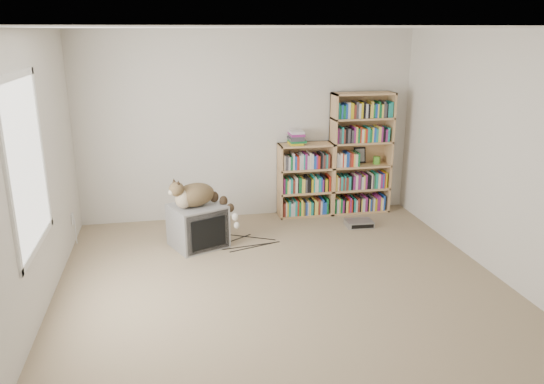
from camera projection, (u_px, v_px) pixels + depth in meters
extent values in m
cube|color=tan|center=(289.00, 299.00, 5.09)|extent=(4.50, 5.00, 0.01)
cube|color=beige|center=(249.00, 126.00, 7.07)|extent=(4.50, 0.02, 2.50)
cube|color=beige|center=(416.00, 316.00, 2.38)|extent=(4.50, 0.02, 2.50)
cube|color=beige|center=(22.00, 188.00, 4.31)|extent=(0.02, 5.00, 2.50)
cube|color=beige|center=(516.00, 162.00, 5.14)|extent=(0.02, 5.00, 2.50)
cube|color=white|center=(292.00, 28.00, 4.36)|extent=(4.50, 5.00, 0.02)
cube|color=white|center=(27.00, 164.00, 4.46)|extent=(0.02, 1.22, 1.52)
cube|color=gray|center=(198.00, 226.00, 6.29)|extent=(0.75, 0.72, 0.51)
cube|color=black|center=(208.00, 232.00, 6.09)|extent=(0.51, 0.24, 0.47)
cube|color=black|center=(209.00, 233.00, 6.08)|extent=(0.40, 0.18, 0.36)
cube|color=black|center=(194.00, 224.00, 6.38)|extent=(0.44, 0.41, 0.31)
ellipsoid|color=#382617|center=(195.00, 195.00, 6.16)|extent=(0.59, 0.52, 0.27)
ellipsoid|color=#382617|center=(204.00, 194.00, 6.24)|extent=(0.31, 0.32, 0.20)
ellipsoid|color=#C5B08E|center=(183.00, 199.00, 6.05)|extent=(0.26, 0.26, 0.22)
ellipsoid|color=#382617|center=(176.00, 189.00, 5.98)|extent=(0.23, 0.23, 0.17)
sphere|color=beige|center=(171.00, 192.00, 5.94)|extent=(0.09, 0.09, 0.07)
cone|color=black|center=(178.00, 183.00, 5.93)|extent=(0.09, 0.10, 0.09)
cone|color=black|center=(174.00, 181.00, 6.00)|extent=(0.09, 0.10, 0.09)
cube|color=tan|center=(333.00, 155.00, 7.25)|extent=(0.02, 0.30, 1.68)
cube|color=tan|center=(388.00, 153.00, 7.40)|extent=(0.02, 0.30, 1.68)
cube|color=tan|center=(357.00, 152.00, 7.46)|extent=(0.84, 0.03, 1.68)
cube|color=tan|center=(364.00, 93.00, 7.08)|extent=(0.84, 0.30, 0.02)
cube|color=tan|center=(358.00, 210.00, 7.57)|extent=(0.84, 0.30, 0.03)
cube|color=tan|center=(359.00, 188.00, 7.47)|extent=(0.84, 0.30, 0.03)
cube|color=tan|center=(360.00, 165.00, 7.38)|extent=(0.84, 0.30, 0.02)
cube|color=tan|center=(361.00, 142.00, 7.28)|extent=(0.84, 0.30, 0.02)
cube|color=tan|center=(363.00, 118.00, 7.18)|extent=(0.84, 0.30, 0.02)
cube|color=red|center=(358.00, 203.00, 7.54)|extent=(0.76, 0.24, 0.19)
cube|color=blue|center=(359.00, 181.00, 7.44)|extent=(0.76, 0.24, 0.19)
cube|color=#126733|center=(361.00, 158.00, 7.34)|extent=(0.76, 0.24, 0.19)
cube|color=beige|center=(362.00, 134.00, 7.25)|extent=(0.76, 0.24, 0.19)
cube|color=black|center=(363.00, 110.00, 7.15)|extent=(0.76, 0.24, 0.19)
cube|color=tan|center=(280.00, 181.00, 7.21)|extent=(0.03, 0.30, 1.01)
cube|color=tan|center=(330.00, 179.00, 7.34)|extent=(0.02, 0.30, 1.01)
cube|color=tan|center=(303.00, 177.00, 7.41)|extent=(0.74, 0.03, 1.01)
cube|color=tan|center=(306.00, 145.00, 7.13)|extent=(0.74, 0.30, 0.02)
cube|color=tan|center=(304.00, 214.00, 7.42)|extent=(0.74, 0.30, 0.03)
cube|color=tan|center=(305.00, 191.00, 7.33)|extent=(0.74, 0.30, 0.03)
cube|color=tan|center=(305.00, 168.00, 7.23)|extent=(0.74, 0.30, 0.02)
cube|color=red|center=(305.00, 206.00, 7.39)|extent=(0.66, 0.24, 0.19)
cube|color=blue|center=(305.00, 184.00, 7.30)|extent=(0.66, 0.24, 0.19)
cube|color=#126733|center=(305.00, 161.00, 7.20)|extent=(0.66, 0.24, 0.19)
cube|color=red|center=(297.00, 138.00, 7.08)|extent=(0.21, 0.28, 0.18)
cylinder|color=#529F2D|center=(376.00, 160.00, 7.40)|extent=(0.10, 0.10, 0.11)
cube|color=black|center=(360.00, 155.00, 7.44)|extent=(0.17, 0.05, 0.22)
cube|color=#A0A1A5|center=(359.00, 223.00, 6.98)|extent=(0.36, 0.26, 0.08)
cube|color=silver|center=(73.00, 219.00, 6.33)|extent=(0.01, 0.08, 0.13)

